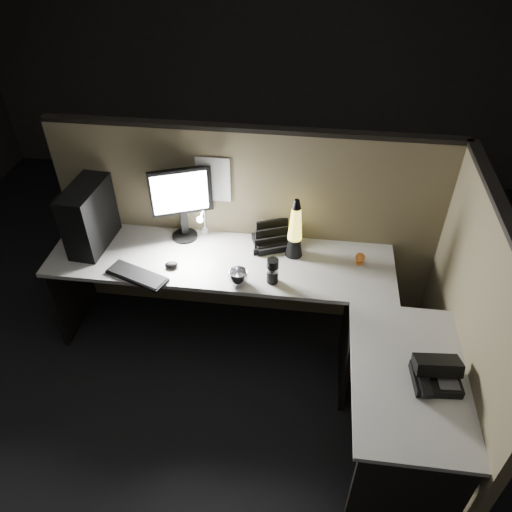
# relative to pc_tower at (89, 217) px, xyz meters

# --- Properties ---
(floor) EXTENTS (6.00, 6.00, 0.00)m
(floor) POSITION_rel_pc_tower_xyz_m (1.03, -0.66, -0.96)
(floor) COLOR black
(floor) RESTS_ON ground
(room_shell) EXTENTS (6.00, 6.00, 6.00)m
(room_shell) POSITION_rel_pc_tower_xyz_m (1.03, -0.66, 0.66)
(room_shell) COLOR silver
(room_shell) RESTS_ON ground
(partition_back) EXTENTS (2.66, 0.06, 1.50)m
(partition_back) POSITION_rel_pc_tower_xyz_m (1.03, 0.27, -0.21)
(partition_back) COLOR brown
(partition_back) RESTS_ON ground
(partition_right) EXTENTS (0.06, 1.66, 1.50)m
(partition_right) POSITION_rel_pc_tower_xyz_m (2.36, -0.56, -0.21)
(partition_right) COLOR brown
(partition_right) RESTS_ON ground
(desk) EXTENTS (2.60, 1.60, 0.73)m
(desk) POSITION_rel_pc_tower_xyz_m (1.21, -0.41, -0.37)
(desk) COLOR #B0AEA7
(desk) RESTS_ON ground
(pc_tower) EXTENTS (0.23, 0.44, 0.45)m
(pc_tower) POSITION_rel_pc_tower_xyz_m (0.00, 0.00, 0.00)
(pc_tower) COLOR black
(pc_tower) RESTS_ON desk
(monitor) EXTENTS (0.40, 0.20, 0.53)m
(monitor) POSITION_rel_pc_tower_xyz_m (0.59, 0.16, 0.09)
(monitor) COLOR black
(monitor) RESTS_ON desk
(keyboard) EXTENTS (0.43, 0.27, 0.02)m
(keyboard) POSITION_rel_pc_tower_xyz_m (0.39, -0.30, -0.22)
(keyboard) COLOR black
(keyboard) RESTS_ON desk
(mouse) EXTENTS (0.10, 0.08, 0.03)m
(mouse) POSITION_rel_pc_tower_xyz_m (0.58, -0.18, -0.21)
(mouse) COLOR black
(mouse) RESTS_ON desk
(clip_lamp) EXTENTS (0.04, 0.17, 0.22)m
(clip_lamp) POSITION_rel_pc_tower_xyz_m (0.73, 0.16, -0.10)
(clip_lamp) COLOR white
(clip_lamp) RESTS_ON desk
(organizer) EXTENTS (0.30, 0.28, 0.18)m
(organizer) POSITION_rel_pc_tower_xyz_m (1.21, 0.15, -0.18)
(organizer) COLOR black
(organizer) RESTS_ON desk
(lava_lamp) EXTENTS (0.12, 0.12, 0.43)m
(lava_lamp) POSITION_rel_pc_tower_xyz_m (1.36, 0.05, -0.04)
(lava_lamp) COLOR black
(lava_lamp) RESTS_ON desk
(travel_mug) EXTENTS (0.08, 0.08, 0.17)m
(travel_mug) POSITION_rel_pc_tower_xyz_m (1.25, -0.23, -0.14)
(travel_mug) COLOR black
(travel_mug) RESTS_ON desk
(steel_mug) EXTENTS (0.15, 0.15, 0.10)m
(steel_mug) POSITION_rel_pc_tower_xyz_m (1.04, -0.28, -0.18)
(steel_mug) COLOR silver
(steel_mug) RESTS_ON desk
(figurine) EXTENTS (0.06, 0.06, 0.06)m
(figurine) POSITION_rel_pc_tower_xyz_m (1.80, 0.01, -0.17)
(figurine) COLOR orange
(figurine) RESTS_ON desk
(pinned_paper) EXTENTS (0.23, 0.00, 0.32)m
(pinned_paper) POSITION_rel_pc_tower_xyz_m (0.80, 0.24, 0.20)
(pinned_paper) COLOR white
(pinned_paper) RESTS_ON partition_back
(desk_phone) EXTENTS (0.25, 0.26, 0.14)m
(desk_phone) POSITION_rel_pc_tower_xyz_m (2.15, -0.88, -0.17)
(desk_phone) COLOR black
(desk_phone) RESTS_ON desk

